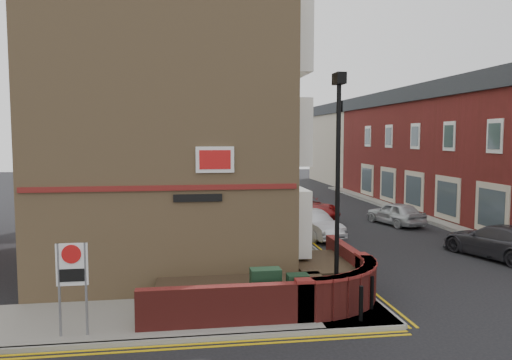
% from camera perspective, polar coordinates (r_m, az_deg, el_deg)
% --- Properties ---
extents(ground, '(120.00, 120.00, 0.00)m').
position_cam_1_polar(ground, '(12.57, 3.54, -17.38)').
color(ground, black).
rests_on(ground, ground).
extents(pavement_corner, '(13.00, 3.00, 0.12)m').
position_cam_1_polar(pavement_corner, '(13.74, -12.82, -15.23)').
color(pavement_corner, gray).
rests_on(pavement_corner, ground).
extents(pavement_main, '(2.00, 32.00, 0.12)m').
position_cam_1_polar(pavement_main, '(28.12, 0.74, -4.67)').
color(pavement_main, gray).
rests_on(pavement_main, ground).
extents(pavement_far, '(4.00, 40.00, 0.12)m').
position_cam_1_polar(pavement_far, '(29.23, 23.65, -4.72)').
color(pavement_far, gray).
rests_on(pavement_far, ground).
extents(kerb_side, '(13.00, 0.15, 0.12)m').
position_cam_1_polar(kerb_side, '(12.35, -13.37, -17.63)').
color(kerb_side, gray).
rests_on(kerb_side, ground).
extents(kerb_main_near, '(0.15, 32.00, 0.12)m').
position_cam_1_polar(kerb_main_near, '(28.30, 2.74, -4.62)').
color(kerb_main_near, gray).
rests_on(kerb_main_near, ground).
extents(kerb_main_far, '(0.15, 40.00, 0.12)m').
position_cam_1_polar(kerb_main_far, '(28.22, 20.19, -4.95)').
color(kerb_main_far, gray).
rests_on(kerb_main_far, ground).
extents(yellow_lines_side, '(13.00, 0.28, 0.01)m').
position_cam_1_polar(yellow_lines_side, '(12.14, -13.47, -18.31)').
color(yellow_lines_side, gold).
rests_on(yellow_lines_side, ground).
extents(yellow_lines_main, '(0.28, 32.00, 0.01)m').
position_cam_1_polar(yellow_lines_main, '(28.35, 3.24, -4.71)').
color(yellow_lines_main, gold).
rests_on(yellow_lines_main, ground).
extents(corner_building, '(8.95, 10.40, 13.60)m').
position_cam_1_polar(corner_building, '(19.42, -9.77, 9.19)').
color(corner_building, '#A18056').
rests_on(corner_building, ground).
extents(garden_wall, '(6.80, 6.00, 1.20)m').
position_cam_1_polar(garden_wall, '(14.87, 1.47, -13.77)').
color(garden_wall, maroon).
rests_on(garden_wall, ground).
extents(lamppost, '(0.25, 0.50, 6.30)m').
position_cam_1_polar(lamppost, '(13.27, 9.30, -1.29)').
color(lamppost, black).
rests_on(lamppost, pavement_corner).
extents(utility_cabinet_large, '(0.80, 0.45, 1.20)m').
position_cam_1_polar(utility_cabinet_large, '(13.47, 1.10, -12.56)').
color(utility_cabinet_large, black).
rests_on(utility_cabinet_large, pavement_corner).
extents(utility_cabinet_small, '(0.55, 0.40, 1.10)m').
position_cam_1_polar(utility_cabinet_small, '(13.36, 4.79, -12.96)').
color(utility_cabinet_small, black).
rests_on(utility_cabinet_small, pavement_corner).
extents(bollard_near, '(0.11, 0.11, 0.90)m').
position_cam_1_polar(bollard_near, '(13.26, 11.91, -13.64)').
color(bollard_near, black).
rests_on(bollard_near, pavement_corner).
extents(bollard_far, '(0.11, 0.11, 0.90)m').
position_cam_1_polar(bollard_far, '(14.18, 13.09, -12.42)').
color(bollard_far, black).
rests_on(bollard_far, pavement_corner).
extents(zone_sign, '(0.72, 0.07, 2.20)m').
position_cam_1_polar(zone_sign, '(12.53, -20.27, -9.82)').
color(zone_sign, slate).
rests_on(zone_sign, pavement_corner).
extents(far_terrace, '(5.40, 30.40, 8.00)m').
position_cam_1_polar(far_terrace, '(33.04, 22.41, 3.34)').
color(far_terrace, maroon).
rests_on(far_terrace, ground).
extents(far_terrace_cream, '(5.40, 12.40, 8.00)m').
position_cam_1_polar(far_terrace_cream, '(52.19, 10.50, 4.11)').
color(far_terrace_cream, beige).
rests_on(far_terrace_cream, ground).
extents(tree_near, '(3.64, 3.65, 6.70)m').
position_cam_1_polar(tree_near, '(25.79, 1.45, 4.82)').
color(tree_near, '#382B1E').
rests_on(tree_near, pavement_main).
extents(tree_mid, '(4.03, 4.03, 7.42)m').
position_cam_1_polar(tree_mid, '(33.70, -0.91, 5.70)').
color(tree_mid, '#382B1E').
rests_on(tree_mid, pavement_main).
extents(tree_far, '(3.81, 3.81, 7.00)m').
position_cam_1_polar(tree_far, '(41.65, -2.36, 5.18)').
color(tree_far, '#382B1E').
rests_on(tree_far, pavement_main).
extents(traffic_light_assembly, '(0.20, 0.16, 4.20)m').
position_cam_1_polar(traffic_light_assembly, '(36.74, -0.89, 1.88)').
color(traffic_light_assembly, black).
rests_on(traffic_light_assembly, pavement_main).
extents(silver_car_near, '(2.56, 4.12, 1.28)m').
position_cam_1_polar(silver_car_near, '(23.87, 6.34, -5.02)').
color(silver_car_near, '#B3B5BB').
rests_on(silver_car_near, ground).
extents(red_car_main, '(4.37, 5.87, 1.48)m').
position_cam_1_polar(red_car_main, '(28.75, 5.02, -3.10)').
color(red_car_main, maroon).
rests_on(red_car_main, ground).
extents(grey_car_far, '(3.12, 4.96, 1.34)m').
position_cam_1_polar(grey_car_far, '(21.93, 25.97, -6.32)').
color(grey_car_far, '#333338').
rests_on(grey_car_far, ground).
extents(silver_car_far, '(2.36, 3.94, 1.25)m').
position_cam_1_polar(silver_car_far, '(28.13, 15.66, -3.68)').
color(silver_car_far, silver).
rests_on(silver_car_far, ground).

